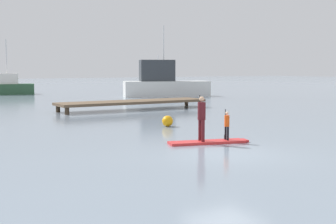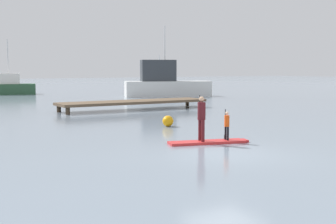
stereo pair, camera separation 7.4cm
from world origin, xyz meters
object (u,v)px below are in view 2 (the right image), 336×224
object	(u,v)px
paddler_adult	(201,116)
fishing_boat_green_midground	(165,84)
trawler_grey_distant	(160,85)
mooring_buoy_far	(168,121)
paddler_child_solo	(227,124)
paddleboard_near	(209,142)

from	to	relation	value
paddler_adult	fishing_boat_green_midground	world-z (taller)	fishing_boat_green_midground
trawler_grey_distant	mooring_buoy_far	xyz separation A→B (m)	(-19.59, -34.78, -0.41)
fishing_boat_green_midground	mooring_buoy_far	size ratio (longest dim) A/B	16.55
paddler_child_solo	trawler_grey_distant	distance (m)	44.91
fishing_boat_green_midground	paddleboard_near	bearing A→B (deg)	-117.24
paddleboard_near	paddler_adult	world-z (taller)	paddler_adult
paddleboard_near	fishing_boat_green_midground	xyz separation A→B (m)	(13.53, 26.29, 1.29)
paddleboard_near	mooring_buoy_far	xyz separation A→B (m)	(1.26, 5.18, 0.23)
fishing_boat_green_midground	trawler_grey_distant	size ratio (longest dim) A/B	1.18
fishing_boat_green_midground	mooring_buoy_far	xyz separation A→B (m)	(-12.28, -21.11, -1.06)
paddler_adult	trawler_grey_distant	world-z (taller)	trawler_grey_distant
paddler_adult	mooring_buoy_far	xyz separation A→B (m)	(1.54, 5.09, -0.82)
paddler_adult	trawler_grey_distant	bearing A→B (deg)	62.08
paddler_adult	paddler_child_solo	bearing A→B (deg)	-15.27
paddleboard_near	trawler_grey_distant	bearing A→B (deg)	62.45
trawler_grey_distant	paddleboard_near	bearing A→B (deg)	-117.55
paddler_adult	trawler_grey_distant	size ratio (longest dim) A/B	0.23
paddler_adult	paddler_child_solo	world-z (taller)	paddler_adult
paddler_adult	paddler_child_solo	size ratio (longest dim) A/B	1.47
fishing_boat_green_midground	trawler_grey_distant	world-z (taller)	fishing_boat_green_midground
fishing_boat_green_midground	mooring_buoy_far	world-z (taller)	fishing_boat_green_midground
paddler_adult	paddleboard_near	bearing A→B (deg)	-16.70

